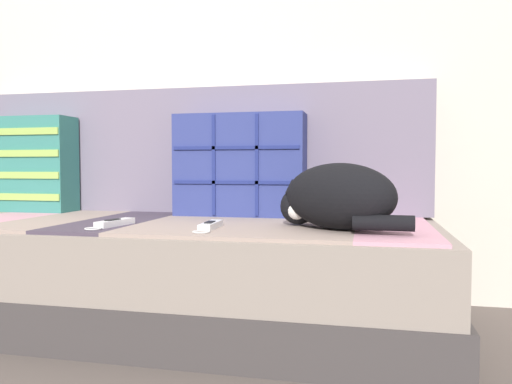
{
  "coord_description": "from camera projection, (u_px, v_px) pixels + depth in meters",
  "views": [
    {
      "loc": [
        0.7,
        -1.41,
        0.52
      ],
      "look_at": [
        0.36,
        0.07,
        0.44
      ],
      "focal_mm": 35.0,
      "sensor_mm": 36.0,
      "label": 1
    }
  ],
  "objects": [
    {
      "name": "ground_plane",
      "position": [
        137.0,
        332.0,
        1.56
      ],
      "size": [
        14.0,
        14.0,
        0.0
      ],
      "primitive_type": "plane",
      "color": "#564C47"
    },
    {
      "name": "couch",
      "position": [
        156.0,
        270.0,
        1.69
      ],
      "size": [
        1.89,
        0.8,
        0.34
      ],
      "color": "#3D3838",
      "rests_on": "ground_plane"
    },
    {
      "name": "sofa_backrest",
      "position": [
        190.0,
        151.0,
        1.99
      ],
      "size": [
        1.85,
        0.14,
        0.48
      ],
      "color": "slate",
      "rests_on": "couch"
    },
    {
      "name": "throw_pillow_quilted",
      "position": [
        240.0,
        165.0,
        1.8
      ],
      "size": [
        0.47,
        0.14,
        0.37
      ],
      "color": "navy",
      "rests_on": "couch"
    },
    {
      "name": "throw_pillow_striped",
      "position": [
        28.0,
        164.0,
        1.99
      ],
      "size": [
        0.37,
        0.14,
        0.37
      ],
      "color": "#337A70",
      "rests_on": "couch"
    },
    {
      "name": "sleeping_cat",
      "position": [
        335.0,
        198.0,
        1.41
      ],
      "size": [
        0.4,
        0.35,
        0.19
      ],
      "color": "black",
      "rests_on": "couch"
    },
    {
      "name": "game_remote_near",
      "position": [
        210.0,
        226.0,
        1.43
      ],
      "size": [
        0.05,
        0.2,
        0.02
      ],
      "color": "white",
      "rests_on": "couch"
    },
    {
      "name": "game_remote_far",
      "position": [
        113.0,
        223.0,
        1.49
      ],
      "size": [
        0.07,
        0.2,
        0.02
      ],
      "color": "white",
      "rests_on": "couch"
    }
  ]
}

